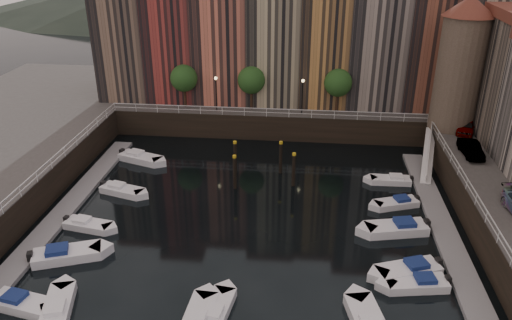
# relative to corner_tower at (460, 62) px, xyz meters

# --- Properties ---
(ground) EXTENTS (200.00, 200.00, 0.00)m
(ground) POSITION_rel_corner_tower_xyz_m (-20.00, -14.50, -10.19)
(ground) COLOR black
(ground) RESTS_ON ground
(quay_far) EXTENTS (80.00, 20.00, 3.00)m
(quay_far) POSITION_rel_corner_tower_xyz_m (-20.00, 11.50, -8.69)
(quay_far) COLOR black
(quay_far) RESTS_ON ground
(dock_left) EXTENTS (2.00, 28.00, 0.35)m
(dock_left) POSITION_rel_corner_tower_xyz_m (-36.20, -15.50, -10.02)
(dock_left) COLOR gray
(dock_left) RESTS_ON ground
(dock_right) EXTENTS (2.00, 28.00, 0.35)m
(dock_right) POSITION_rel_corner_tower_xyz_m (-3.80, -15.50, -10.02)
(dock_right) COLOR gray
(dock_right) RESTS_ON ground
(far_terrace) EXTENTS (48.70, 10.30, 17.50)m
(far_terrace) POSITION_rel_corner_tower_xyz_m (-16.69, 9.00, 0.76)
(far_terrace) COLOR #7F6551
(far_terrace) RESTS_ON quay_far
(corner_tower) EXTENTS (5.20, 5.20, 13.80)m
(corner_tower) POSITION_rel_corner_tower_xyz_m (0.00, 0.00, 0.00)
(corner_tower) COLOR #6B5B4C
(corner_tower) RESTS_ON quay_right
(promenade_trees) EXTENTS (21.20, 3.20, 5.20)m
(promenade_trees) POSITION_rel_corner_tower_xyz_m (-21.33, 3.70, -3.61)
(promenade_trees) COLOR black
(promenade_trees) RESTS_ON quay_far
(street_lamps) EXTENTS (10.36, 0.36, 4.18)m
(street_lamps) POSITION_rel_corner_tower_xyz_m (-21.00, 2.70, -4.30)
(street_lamps) COLOR black
(street_lamps) RESTS_ON quay_far
(railings) EXTENTS (36.08, 34.04, 0.52)m
(railings) POSITION_rel_corner_tower_xyz_m (-20.00, -9.62, -6.41)
(railings) COLOR white
(railings) RESTS_ON ground
(gangway) EXTENTS (2.78, 8.32, 3.73)m
(gangway) POSITION_rel_corner_tower_xyz_m (-2.90, -4.50, -8.28)
(gangway) COLOR white
(gangway) RESTS_ON ground
(mooring_pilings) EXTENTS (6.33, 4.12, 3.78)m
(mooring_pilings) POSITION_rel_corner_tower_xyz_m (-19.65, -8.53, -8.54)
(mooring_pilings) COLOR black
(mooring_pilings) RESTS_ON ground
(boat_left_0) EXTENTS (4.76, 2.50, 1.07)m
(boat_left_0) POSITION_rel_corner_tower_xyz_m (-33.49, -28.48, -9.84)
(boat_left_0) COLOR white
(boat_left_0) RESTS_ON ground
(boat_left_1) EXTENTS (5.33, 3.53, 1.20)m
(boat_left_1) POSITION_rel_corner_tower_xyz_m (-33.03, -23.05, -9.79)
(boat_left_1) COLOR white
(boat_left_1) RESTS_ON ground
(boat_left_2) EXTENTS (4.32, 2.20, 0.97)m
(boat_left_2) POSITION_rel_corner_tower_xyz_m (-33.16, -18.81, -9.87)
(boat_left_2) COLOR white
(boat_left_2) RESTS_ON ground
(boat_left_3) EXTENTS (4.53, 2.70, 1.01)m
(boat_left_3) POSITION_rel_corner_tower_xyz_m (-32.43, -12.70, -9.85)
(boat_left_3) COLOR white
(boat_left_3) RESTS_ON ground
(boat_left_4) EXTENTS (5.11, 3.25, 1.15)m
(boat_left_4) POSITION_rel_corner_tower_xyz_m (-32.96, -5.59, -9.81)
(boat_left_4) COLOR white
(boat_left_4) RESTS_ON ground
(boat_right_0) EXTENTS (4.62, 2.33, 1.04)m
(boat_right_0) POSITION_rel_corner_tower_xyz_m (-7.25, -23.67, -9.84)
(boat_right_0) COLOR white
(boat_right_0) RESTS_ON ground
(boat_right_1) EXTENTS (5.03, 3.32, 1.14)m
(boat_right_1) POSITION_rel_corner_tower_xyz_m (-7.57, -22.21, -9.81)
(boat_right_1) COLOR white
(boat_right_1) RESTS_ON ground
(boat_right_2) EXTENTS (5.42, 2.97, 1.21)m
(boat_right_2) POSITION_rel_corner_tower_xyz_m (-7.61, -16.74, -9.78)
(boat_right_2) COLOR white
(boat_right_2) RESTS_ON ground
(boat_right_3) EXTENTS (4.23, 2.74, 0.95)m
(boat_right_3) POSITION_rel_corner_tower_xyz_m (-7.00, -12.40, -9.87)
(boat_right_3) COLOR white
(boat_right_3) RESTS_ON ground
(boat_right_4) EXTENTS (4.10, 1.57, 0.94)m
(boat_right_4) POSITION_rel_corner_tower_xyz_m (-6.88, -7.87, -9.88)
(boat_right_4) COLOR white
(boat_right_4) RESTS_ON ground
(boat_near_0) EXTENTS (2.78, 4.77, 1.07)m
(boat_near_0) POSITION_rel_corner_tower_xyz_m (-30.94, -28.66, -9.83)
(boat_near_0) COLOR white
(boat_near_0) RESTS_ON ground
(boat_near_1) EXTENTS (1.93, 4.75, 1.08)m
(boat_near_1) POSITION_rel_corner_tower_xyz_m (-21.68, -28.68, -9.83)
(boat_near_1) COLOR white
(boat_near_1) RESTS_ON ground
(boat_near_2) EXTENTS (2.15, 4.52, 1.02)m
(boat_near_2) POSITION_rel_corner_tower_xyz_m (-20.68, -27.88, -9.85)
(boat_near_2) COLOR white
(boat_near_2) RESTS_ON ground
(car_a) EXTENTS (2.99, 4.49, 1.42)m
(car_a) POSITION_rel_corner_tower_xyz_m (1.28, -1.42, -6.48)
(car_a) COLOR gray
(car_a) RESTS_ON quay_right
(car_b) EXTENTS (1.65, 4.19, 1.36)m
(car_b) POSITION_rel_corner_tower_xyz_m (0.14, -7.42, -6.52)
(car_b) COLOR gray
(car_b) RESTS_ON quay_right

